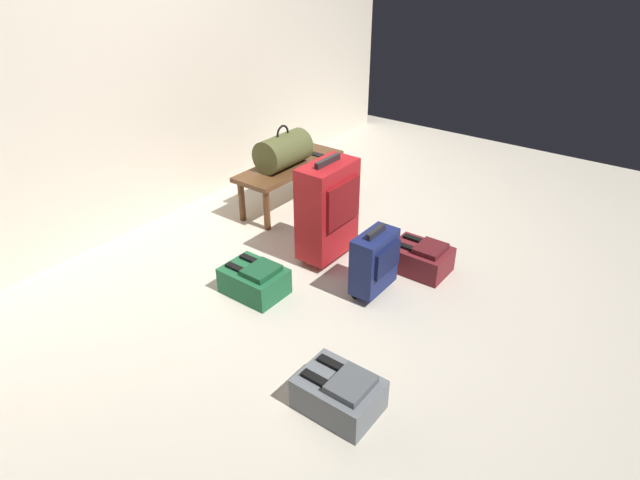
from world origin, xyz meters
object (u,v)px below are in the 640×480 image
at_px(bench, 290,170).
at_px(duffel_bag_olive, 283,151).
at_px(suitcase_upright_red, 328,209).
at_px(cell_phone, 316,154).
at_px(backpack_grey, 339,393).
at_px(suitcase_small_navy, 375,261).
at_px(backpack_maroon, 420,258).
at_px(backpack_green, 255,280).

xyz_separation_m(bench, duffel_bag_olive, (-0.08, 0.00, 0.19)).
distance_m(bench, suitcase_upright_red, 0.89).
xyz_separation_m(duffel_bag_olive, cell_phone, (0.36, -0.05, -0.13)).
bearing_deg(backpack_grey, suitcase_upright_red, 38.41).
distance_m(bench, cell_phone, 0.29).
relative_size(cell_phone, backpack_grey, 0.38).
xyz_separation_m(cell_phone, suitcase_upright_red, (-0.78, -0.69, 0.01)).
distance_m(cell_phone, suitcase_small_navy, 1.53).
relative_size(bench, backpack_grey, 2.63).
distance_m(bench, duffel_bag_olive, 0.20).
bearing_deg(cell_phone, suitcase_upright_red, -138.35).
xyz_separation_m(cell_phone, suitcase_small_navy, (-0.96, -1.18, -0.13)).
xyz_separation_m(suitcase_upright_red, backpack_maroon, (0.24, -0.59, -0.28)).
height_order(bench, backpack_grey, bench).
distance_m(suitcase_upright_red, backpack_grey, 1.40).
bearing_deg(bench, suitcase_small_navy, -118.90).
height_order(suitcase_upright_red, suitcase_small_navy, suitcase_upright_red).
bearing_deg(backpack_grey, suitcase_small_navy, 22.28).
relative_size(backpack_grey, backpack_maroon, 1.00).
relative_size(suitcase_upright_red, backpack_maroon, 1.93).
height_order(suitcase_upright_red, backpack_green, suitcase_upright_red).
distance_m(suitcase_small_navy, backpack_maroon, 0.46).
xyz_separation_m(bench, backpack_grey, (-1.57, -1.59, -0.22)).
bearing_deg(backpack_maroon, bench, 79.07).
bearing_deg(suitcase_upright_red, duffel_bag_olive, 60.41).
distance_m(cell_phone, backpack_maroon, 1.42).
height_order(suitcase_small_navy, backpack_maroon, suitcase_small_navy).
bearing_deg(backpack_maroon, cell_phone, 67.14).
distance_m(bench, suitcase_small_navy, 1.40).
bearing_deg(bench, backpack_grey, -134.60).
distance_m(duffel_bag_olive, backpack_green, 1.28).
xyz_separation_m(duffel_bag_olive, suitcase_upright_red, (-0.42, -0.74, -0.12)).
xyz_separation_m(suitcase_small_navy, backpack_green, (-0.44, 0.60, -0.15)).
distance_m(suitcase_upright_red, suitcase_small_navy, 0.54).
xyz_separation_m(bench, cell_phone, (0.29, -0.05, 0.06)).
relative_size(bench, suitcase_upright_red, 1.36).
height_order(bench, cell_phone, cell_phone).
relative_size(suitcase_small_navy, backpack_green, 1.21).
relative_size(duffel_bag_olive, suitcase_small_navy, 0.96).
height_order(duffel_bag_olive, suitcase_small_navy, duffel_bag_olive).
relative_size(cell_phone, suitcase_small_navy, 0.31).
xyz_separation_m(bench, suitcase_upright_red, (-0.50, -0.74, 0.07)).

